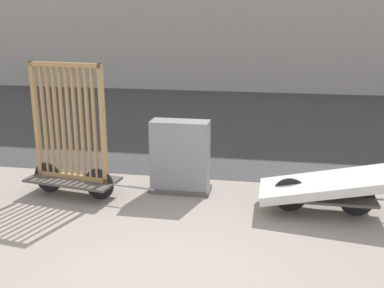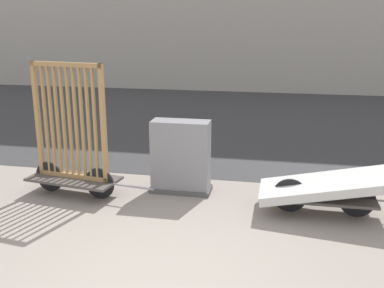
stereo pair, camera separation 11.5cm
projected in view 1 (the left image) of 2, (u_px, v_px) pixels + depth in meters
road_strip at (230, 119)px, 13.11m from camera, size 56.00×10.37×0.01m
bike_cart_with_bedframe at (71, 151)px, 7.23m from camera, size 2.22×0.89×2.18m
bike_cart_with_mattress at (324, 187)px, 6.64m from camera, size 2.38×0.88×0.70m
utility_cabinet at (180, 159)px, 7.46m from camera, size 1.02×0.45×1.22m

